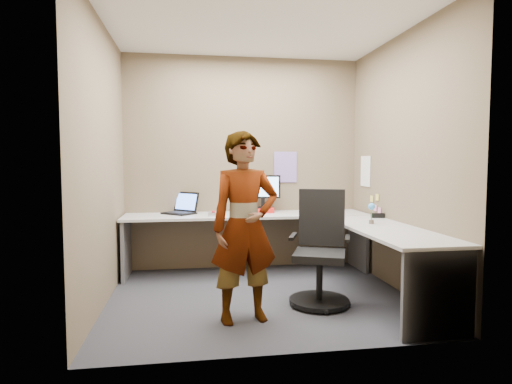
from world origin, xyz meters
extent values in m
plane|color=#28282D|center=(0.00, 0.00, 0.00)|extent=(3.00, 3.00, 0.00)
plane|color=brown|center=(0.00, 1.30, 1.35)|extent=(3.00, 0.00, 3.00)
plane|color=brown|center=(1.50, 0.00, 1.35)|extent=(0.00, 2.70, 2.70)
plane|color=brown|center=(-1.50, 0.00, 1.35)|extent=(0.00, 2.70, 2.70)
plane|color=white|center=(0.00, 0.00, 2.70)|extent=(3.00, 3.00, 0.00)
cube|color=#B4B4B4|center=(0.00, 0.98, 0.71)|extent=(2.96, 0.65, 0.03)
cube|color=#B4B4B4|center=(1.18, -0.32, 0.71)|extent=(0.65, 1.91, 0.03)
cube|color=#59595B|center=(-1.44, 0.98, 0.35)|extent=(0.04, 0.60, 0.70)
cube|color=#59595B|center=(1.44, 0.98, 0.35)|extent=(0.04, 0.60, 0.70)
cube|color=#59595B|center=(1.18, -1.24, 0.35)|extent=(0.60, 0.04, 0.70)
cube|color=red|center=(0.22, 1.11, 0.76)|extent=(0.30, 0.25, 0.05)
cube|color=black|center=(0.22, 1.11, 0.79)|extent=(0.20, 0.16, 0.01)
cube|color=black|center=(0.22, 1.13, 0.85)|extent=(0.05, 0.04, 0.11)
cube|color=black|center=(0.22, 1.13, 1.05)|extent=(0.44, 0.11, 0.29)
cube|color=#8CC8F2|center=(0.22, 1.11, 1.05)|extent=(0.39, 0.07, 0.25)
cube|color=black|center=(-0.82, 1.10, 0.74)|extent=(0.45, 0.44, 0.02)
cube|color=black|center=(-0.73, 1.19, 0.87)|extent=(0.32, 0.31, 0.24)
cube|color=#5081FF|center=(-0.73, 1.19, 0.87)|extent=(0.27, 0.26, 0.19)
cube|color=#B7B7BC|center=(-0.42, 0.82, 0.75)|extent=(0.12, 0.08, 0.04)
sphere|color=red|center=(-0.42, 0.81, 0.78)|extent=(0.04, 0.04, 0.04)
cone|color=white|center=(-0.05, 0.75, 0.76)|extent=(0.10, 0.10, 0.06)
cube|color=black|center=(1.42, 0.38, 0.76)|extent=(0.15, 0.06, 0.05)
cylinder|color=brown|center=(1.15, -0.06, 0.75)|extent=(0.05, 0.05, 0.04)
cylinder|color=#338C3F|center=(1.15, -0.06, 0.84)|extent=(0.01, 0.01, 0.14)
sphere|color=#45A6F4|center=(1.15, -0.06, 0.91)|extent=(0.07, 0.07, 0.07)
cube|color=#846BB7|center=(0.55, 1.29, 1.30)|extent=(0.30, 0.01, 0.40)
cube|color=white|center=(1.49, 0.90, 1.25)|extent=(0.01, 0.28, 0.38)
cube|color=#F2E059|center=(1.49, 0.55, 0.95)|extent=(0.01, 0.07, 0.07)
cube|color=pink|center=(1.49, 0.60, 0.82)|extent=(0.01, 0.07, 0.07)
cube|color=pink|center=(1.49, 0.48, 0.80)|extent=(0.01, 0.07, 0.07)
cube|color=#F2E059|center=(1.49, 0.70, 0.92)|extent=(0.01, 0.07, 0.07)
cylinder|color=black|center=(0.52, -0.33, 0.04)|extent=(0.57, 0.57, 0.04)
cylinder|color=black|center=(0.52, -0.33, 0.27)|extent=(0.06, 0.06, 0.41)
cube|color=black|center=(0.52, -0.33, 0.48)|extent=(0.61, 0.61, 0.07)
cube|color=black|center=(0.60, -0.12, 0.82)|extent=(0.44, 0.21, 0.56)
cube|color=black|center=(0.28, -0.23, 0.65)|extent=(0.15, 0.30, 0.03)
cube|color=black|center=(0.76, -0.42, 0.65)|extent=(0.15, 0.30, 0.03)
imported|color=#999399|center=(-0.23, -0.60, 0.81)|extent=(0.66, 0.50, 1.63)
camera|label=1|loc=(-0.69, -4.18, 1.36)|focal=30.00mm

